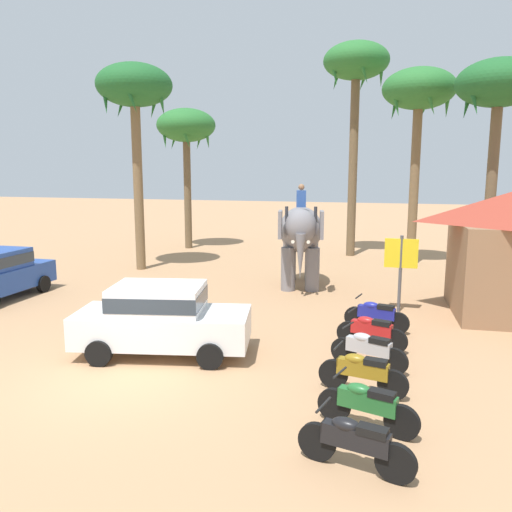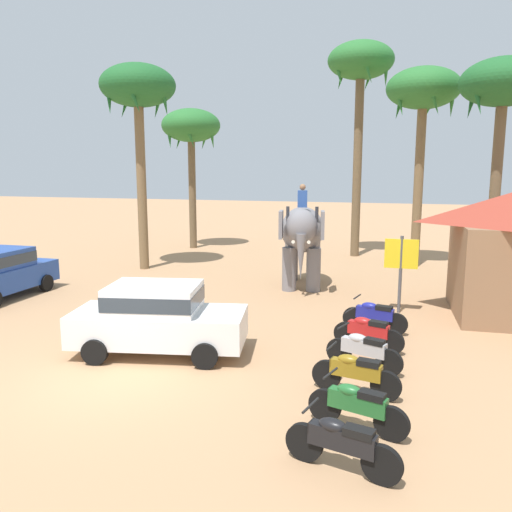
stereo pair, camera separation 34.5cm
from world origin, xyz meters
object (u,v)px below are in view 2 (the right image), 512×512
Objects in this scene: palm_tree_far_back at (423,95)px; signboard_yellow at (401,259)px; car_sedan_foreground at (158,316)px; motorcycle_second_in_row at (357,405)px; motorcycle_fourth_in_row at (363,350)px; motorcycle_far_in_row at (368,331)px; motorcycle_mid_row at (356,372)px; palm_tree_leaning_seaward at (503,89)px; palm_tree_near_hut at (138,92)px; motorcycle_end_of_row at (375,315)px; palm_tree_behind_elephant at (191,129)px; motorcycle_nearest_camera at (342,443)px; elephant_with_mahout at (302,235)px; palm_tree_left_of_road at (361,70)px.

signboard_yellow is at bearing -93.72° from palm_tree_far_back.
car_sedan_foreground is 5.53m from motorcycle_second_in_row.
motorcycle_fourth_in_row and motorcycle_far_in_row have the same top height.
signboard_yellow is (0.72, 6.35, 1.22)m from motorcycle_mid_row.
motorcycle_second_in_row is 15.58m from palm_tree_leaning_seaward.
signboard_yellow reaches higher than motorcycle_mid_row.
motorcycle_mid_row is 0.20× the size of palm_tree_near_hut.
motorcycle_end_of_row is (-0.06, 5.62, 0.00)m from motorcycle_second_in_row.
motorcycle_end_of_row is 0.23× the size of palm_tree_behind_elephant.
signboard_yellow reaches higher than motorcycle_nearest_camera.
motorcycle_nearest_camera is 4.05m from motorcycle_fourth_in_row.
motorcycle_nearest_camera is 18.75m from palm_tree_far_back.
motorcycle_nearest_camera and motorcycle_far_in_row have the same top height.
motorcycle_second_in_row is (0.10, 1.28, 0.00)m from motorcycle_nearest_camera.
elephant_with_mahout is 2.31× the size of motorcycle_fourth_in_row.
car_sedan_foreground is 2.48× the size of motorcycle_second_in_row.
motorcycle_end_of_row is 0.21× the size of palm_tree_leaning_seaward.
signboard_yellow is at bearing 85.90° from motorcycle_nearest_camera.
elephant_with_mahout is 2.28× the size of motorcycle_far_in_row.
motorcycle_fourth_in_row is 1.35m from motorcycle_far_in_row.
palm_tree_leaning_seaward is at bearing 74.86° from motorcycle_nearest_camera.
motorcycle_fourth_in_row is at bearing -91.22° from motorcycle_end_of_row.
signboard_yellow reaches higher than motorcycle_end_of_row.
palm_tree_behind_elephant is (-10.88, 18.23, 6.09)m from motorcycle_second_in_row.
palm_tree_near_hut reaches higher than palm_tree_leaning_seaward.
palm_tree_near_hut reaches higher than motorcycle_nearest_camera.
motorcycle_mid_row is 1.00× the size of motorcycle_end_of_row.
car_sedan_foreground is 4.87m from motorcycle_fourth_in_row.
palm_tree_left_of_road is (9.04, -0.17, 2.61)m from palm_tree_behind_elephant.
motorcycle_mid_row is 18.84m from palm_tree_left_of_road.
palm_tree_left_of_road reaches higher than palm_tree_leaning_seaward.
motorcycle_fourth_in_row is 0.97× the size of motorcycle_end_of_row.
motorcycle_far_in_row is at bearing -64.95° from elephant_with_mahout.
palm_tree_behind_elephant is 0.87× the size of palm_tree_far_back.
palm_tree_left_of_road is (3.12, 15.65, 8.24)m from car_sedan_foreground.
palm_tree_far_back is 3.66× the size of signboard_yellow.
palm_tree_leaning_seaward is (3.88, 13.43, 6.89)m from motorcycle_second_in_row.
elephant_with_mahout is 0.45× the size of palm_tree_near_hut.
motorcycle_mid_row is (4.79, -0.98, -0.46)m from car_sedan_foreground.
elephant_with_mahout is 4.48m from signboard_yellow.
motorcycle_far_in_row and motorcycle_end_of_row have the same top height.
elephant_with_mahout is 2.25× the size of motorcycle_end_of_row.
palm_tree_left_of_road is (-1.71, 13.94, 8.70)m from motorcycle_far_in_row.
palm_tree_near_hut is (-10.47, 6.30, 7.15)m from motorcycle_end_of_row.
motorcycle_end_of_row is at bearing 87.68° from motorcycle_far_in_row.
motorcycle_nearest_camera is (2.96, -11.69, -1.53)m from elephant_with_mahout.
motorcycle_fourth_in_row is 15.60m from palm_tree_near_hut.
palm_tree_near_hut is at bearing 143.14° from motorcycle_far_in_row.
motorcycle_second_in_row is at bearing -94.04° from signboard_yellow.
car_sedan_foreground is at bearing -160.55° from motorcycle_far_in_row.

